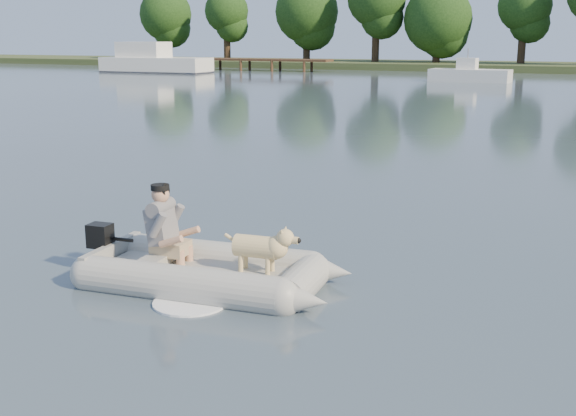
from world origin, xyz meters
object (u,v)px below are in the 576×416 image
at_px(dinghy, 209,242).
at_px(motorboat, 470,66).
at_px(man, 163,222).
at_px(dock, 235,64).
at_px(dog, 256,251).
at_px(cabin_cruiser, 156,57).

xyz_separation_m(dinghy, motorboat, (-3.64, 42.32, 0.49)).
bearing_deg(man, dock, 112.49).
height_order(dinghy, dog, dinghy).
bearing_deg(dog, man, -180.00).
bearing_deg(dock, man, -63.89).
bearing_deg(dock, cabin_cruiser, -119.80).
xyz_separation_m(dock, dinghy, (25.80, -51.31, 0.03)).
bearing_deg(dinghy, man, 175.76).
height_order(dock, motorboat, motorboat).
xyz_separation_m(dock, dog, (26.41, -51.22, -0.03)).
distance_m(dock, man, 57.13).
relative_size(man, motorboat, 0.19).
height_order(dock, dinghy, dinghy).
relative_size(dock, man, 17.76).
height_order(dinghy, motorboat, motorboat).
height_order(dock, dog, dock).
distance_m(man, motorboat, 42.42).
height_order(dinghy, cabin_cruiser, cabin_cruiser).
bearing_deg(dock, dinghy, -63.30).
xyz_separation_m(dog, cabin_cruiser, (-30.31, 44.41, 0.77)).
height_order(man, dog, man).
bearing_deg(cabin_cruiser, dog, -56.65).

